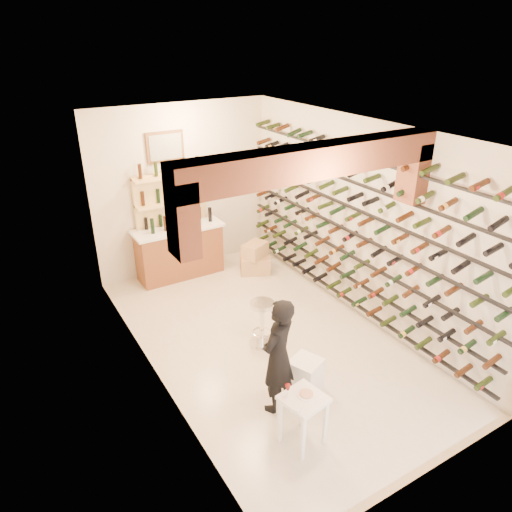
{
  "coord_description": "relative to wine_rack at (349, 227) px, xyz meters",
  "views": [
    {
      "loc": [
        -3.27,
        -5.15,
        4.34
      ],
      "look_at": [
        0.0,
        0.3,
        1.3
      ],
      "focal_mm": 33.22,
      "sensor_mm": 36.0,
      "label": 1
    }
  ],
  "objects": [
    {
      "name": "back_counter",
      "position": [
        -1.83,
        2.65,
        -1.02
      ],
      "size": [
        1.7,
        0.62,
        1.29
      ],
      "color": "brown",
      "rests_on": "ground"
    },
    {
      "name": "person",
      "position": [
        -2.18,
        -1.3,
        -0.78
      ],
      "size": [
        0.67,
        0.59,
        1.55
      ],
      "primitive_type": "imported",
      "rotation": [
        0.0,
        0.0,
        3.62
      ],
      "color": "black",
      "rests_on": "ground"
    },
    {
      "name": "room_shell",
      "position": [
        -1.53,
        -0.26,
        0.7
      ],
      "size": [
        3.52,
        6.02,
        3.21
      ],
      "color": "beige",
      "rests_on": "ground"
    },
    {
      "name": "wine_rack",
      "position": [
        0.0,
        0.0,
        0.0
      ],
      "size": [
        0.32,
        5.7,
        2.56
      ],
      "color": "black",
      "rests_on": "ground"
    },
    {
      "name": "back_shelving",
      "position": [
        -1.83,
        2.89,
        -0.38
      ],
      "size": [
        1.4,
        0.31,
        2.73
      ],
      "color": "#E3C57F",
      "rests_on": "ground"
    },
    {
      "name": "tasting_table",
      "position": [
        -2.26,
        -1.94,
        -1.01
      ],
      "size": [
        0.52,
        0.52,
        0.8
      ],
      "rotation": [
        0.0,
        0.0,
        0.17
      ],
      "color": "white",
      "rests_on": "ground"
    },
    {
      "name": "chrome_barstool",
      "position": [
        -1.66,
        -0.09,
        -1.12
      ],
      "size": [
        0.38,
        0.38,
        0.74
      ],
      "rotation": [
        0.0,
        0.0,
        0.13
      ],
      "color": "silver",
      "rests_on": "ground"
    },
    {
      "name": "crate_upper",
      "position": [
        -0.53,
        2.0,
        -1.07
      ],
      "size": [
        0.58,
        0.51,
        0.28
      ],
      "primitive_type": "cube",
      "rotation": [
        0.0,
        0.0,
        0.44
      ],
      "color": "tan",
      "rests_on": "crate_lower"
    },
    {
      "name": "crate_lower",
      "position": [
        -0.53,
        2.0,
        -1.38
      ],
      "size": [
        0.68,
        0.6,
        0.34
      ],
      "primitive_type": "cube",
      "rotation": [
        0.0,
        0.0,
        -0.43
      ],
      "color": "tan",
      "rests_on": "ground"
    },
    {
      "name": "white_stool",
      "position": [
        -1.7,
        -1.24,
        -1.31
      ],
      "size": [
        0.49,
        0.49,
        0.47
      ],
      "primitive_type": "cube",
      "rotation": [
        0.0,
        0.0,
        0.39
      ],
      "color": "white",
      "rests_on": "ground"
    },
    {
      "name": "ground",
      "position": [
        -1.53,
        0.0,
        -1.55
      ],
      "size": [
        6.0,
        6.0,
        0.0
      ],
      "primitive_type": "plane",
      "color": "beige",
      "rests_on": "ground"
    }
  ]
}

